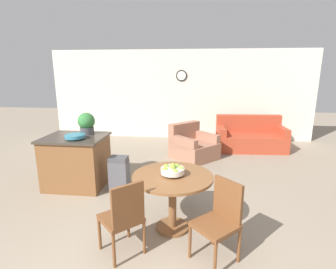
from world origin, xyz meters
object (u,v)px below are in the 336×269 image
Objects in this scene: teal_bowl at (75,136)px; armchair at (193,147)px; fruit_bowl at (173,170)px; couch at (250,138)px; potted_plant at (86,123)px; dining_chair_near_left at (124,215)px; dining_table at (173,188)px; kitchen_island at (77,161)px; dining_chair_near_right at (220,217)px; trash_bin at (119,174)px.

armchair is (1.98, 2.00, -0.71)m from teal_bowl.
fruit_bowl is 2.05m from teal_bowl.
couch reaches higher than armchair.
potted_plant is at bearing -147.64° from couch.
dining_chair_near_left is at bearing -120.15° from couch.
dining_chair_near_left is 0.83m from fruit_bowl.
teal_bowl is (-1.79, 1.00, 0.39)m from dining_table.
fruit_bowl is 2.25m from kitchen_island.
dining_table is at bearing 5.65° from dining_chair_near_right.
fruit_bowl is at bearing 5.60° from dining_chair_near_right.
dining_chair_near_left is at bearing -130.52° from dining_table.
teal_bowl reaches higher than armchair.
teal_bowl is 0.54× the size of trash_bin.
dining_chair_near_left is at bearing -146.24° from armchair.
dining_chair_near_left is (-0.50, -0.58, -0.09)m from dining_table.
dining_chair_near_right is (0.58, -0.50, -0.09)m from dining_table.
couch is (3.61, 2.75, -0.17)m from kitchen_island.
armchair is at bearing 39.94° from potted_plant.
teal_bowl reaches higher than dining_chair_near_right.
dining_chair_near_right is 2.25m from trash_bin.
dining_table is 3.11× the size of teal_bowl.
couch is at bearing 66.34° from fruit_bowl.
dining_table is 2.23m from kitchen_island.
potted_plant is 0.31× the size of armchair.
dining_chair_near_right reaches higher than dining_table.
fruit_bowl is at bearing -38.52° from potted_plant.
dining_chair_near_right is 2.98m from kitchen_island.
kitchen_island is at bearing 12.11° from dining_chair_near_right.
dining_chair_near_left is at bearing -71.09° from trash_bin.
dining_table is at bearing -29.22° from teal_bowl.
dining_table is 2.09m from teal_bowl.
trash_bin is at bearing 135.22° from fruit_bowl.
teal_bowl reaches higher than dining_table.
potted_plant is (-1.74, 1.38, 0.55)m from dining_table.
kitchen_island reaches higher than dining_table.
trash_bin is at bearing -167.82° from armchair.
dining_table is 1.15× the size of dining_chair_near_right.
dining_chair_near_right reaches higher than couch.
dining_table is at bearing 5.65° from dining_chair_near_left.
trash_bin is at bearing -8.69° from kitchen_island.
dining_chair_near_right is at bearing -40.52° from dining_table.
teal_bowl reaches higher than dining_chair_near_left.
kitchen_island is (-2.47, 1.67, -0.04)m from dining_chair_near_right.
fruit_bowl is 0.17× the size of couch.
dining_table is 0.82× the size of armchair.
armchair is at bearing 86.27° from fruit_bowl.
dining_chair_near_left is at bearing -50.70° from teal_bowl.
teal_bowl is at bearing 85.46° from dining_chair_near_left.
dining_chair_near_right reaches higher than armchair.
fruit_bowl reaches higher than couch.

